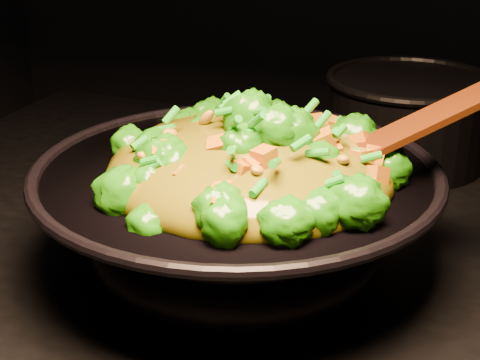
% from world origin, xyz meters
% --- Properties ---
extents(wok, '(0.47, 0.47, 0.12)m').
position_xyz_m(wok, '(0.00, -0.08, 0.96)').
color(wok, black).
rests_on(wok, stovetop).
extents(stir_fry, '(0.32, 0.32, 0.11)m').
position_xyz_m(stir_fry, '(0.02, -0.09, 1.07)').
color(stir_fry, '#1E7108').
rests_on(stir_fry, wok).
extents(spatula, '(0.24, 0.18, 0.11)m').
position_xyz_m(spatula, '(0.15, -0.06, 1.07)').
color(spatula, '#340E05').
rests_on(spatula, wok).
extents(back_pot, '(0.26, 0.26, 0.14)m').
position_xyz_m(back_pot, '(0.12, 0.32, 0.97)').
color(back_pot, black).
rests_on(back_pot, stovetop).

